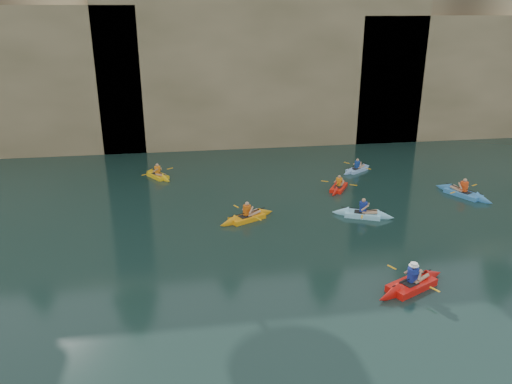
{
  "coord_description": "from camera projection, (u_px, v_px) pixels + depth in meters",
  "views": [
    {
      "loc": [
        -4.45,
        -14.64,
        10.05
      ],
      "look_at": [
        -1.55,
        4.08,
        3.0
      ],
      "focal_mm": 35.0,
      "sensor_mm": 36.0,
      "label": 1
    }
  ],
  "objects": [
    {
      "name": "kayaker_blue_east",
      "position": [
        463.0,
        193.0,
        28.18
      ],
      "size": [
        2.31,
        3.55,
        1.28
      ],
      "rotation": [
        0.0,
        0.0,
        2.04
      ],
      "color": "#3C89CE",
      "rests_on": "ground"
    },
    {
      "name": "cliff_slab_east",
      "position": [
        510.0,
        75.0,
        40.06
      ],
      "size": [
        26.0,
        2.4,
        9.84
      ],
      "primitive_type": "cube",
      "color": "#9F8860",
      "rests_on": "ground"
    },
    {
      "name": "kayaker_ltblue_mid",
      "position": [
        357.0,
        169.0,
        32.42
      ],
      "size": [
        2.67,
        2.08,
        1.06
      ],
      "rotation": [
        0.0,
        0.0,
        0.59
      ],
      "color": "#8CB8EB",
      "rests_on": "ground"
    },
    {
      "name": "ground",
      "position": [
        317.0,
        308.0,
        17.7
      ],
      "size": [
        160.0,
        160.0,
        0.0
      ],
      "primitive_type": "plane",
      "color": "black",
      "rests_on": "ground"
    },
    {
      "name": "cliff_slab_center",
      "position": [
        265.0,
        69.0,
        36.93
      ],
      "size": [
        24.0,
        2.4,
        11.4
      ],
      "primitive_type": "cube",
      "color": "#9F8860",
      "rests_on": "ground"
    },
    {
      "name": "kayaker_orange",
      "position": [
        247.0,
        217.0,
        24.97
      ],
      "size": [
        3.19,
        2.18,
        1.22
      ],
      "rotation": [
        0.0,
        0.0,
        0.47
      ],
      "color": "#FB9C0F",
      "rests_on": "ground"
    },
    {
      "name": "sea_cave_east",
      "position": [
        368.0,
        114.0,
        38.68
      ],
      "size": [
        5.0,
        1.0,
        4.5
      ],
      "primitive_type": "cube",
      "color": "black",
      "rests_on": "ground"
    },
    {
      "name": "kayaker_yellow",
      "position": [
        158.0,
        175.0,
        31.22
      ],
      "size": [
        2.07,
        2.68,
        1.12
      ],
      "rotation": [
        0.0,
        0.0,
        -0.99
      ],
      "color": "yellow",
      "rests_on": "ground"
    },
    {
      "name": "sea_cave_center",
      "position": [
        187.0,
        128.0,
        36.9
      ],
      "size": [
        3.5,
        1.0,
        3.2
      ],
      "primitive_type": "cube",
      "color": "black",
      "rests_on": "ground"
    },
    {
      "name": "kayaker_red_far",
      "position": [
        339.0,
        187.0,
        29.21
      ],
      "size": [
        2.09,
        2.82,
        1.07
      ],
      "rotation": [
        0.0,
        0.0,
        1.01
      ],
      "color": "red",
      "rests_on": "ground"
    },
    {
      "name": "kayaker_ltblue_near",
      "position": [
        363.0,
        214.0,
        25.37
      ],
      "size": [
        3.17,
        2.27,
        1.24
      ],
      "rotation": [
        0.0,
        0.0,
        -0.41
      ],
      "color": "#98E4FF",
      "rests_on": "ground"
    },
    {
      "name": "main_kayaker",
      "position": [
        412.0,
        284.0,
        18.89
      ],
      "size": [
        3.57,
        2.3,
        1.33
      ],
      "rotation": [
        0.0,
        0.0,
        0.45
      ],
      "color": "red",
      "rests_on": "ground"
    },
    {
      "name": "cliff",
      "position": [
        228.0,
        56.0,
        43.39
      ],
      "size": [
        70.0,
        16.0,
        12.0
      ],
      "primitive_type": "cube",
      "color": "tan",
      "rests_on": "ground"
    }
  ]
}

